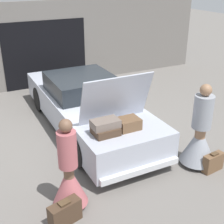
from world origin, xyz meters
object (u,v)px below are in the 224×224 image
at_px(suitcase_beside_right_person, 213,162).
at_px(person_left, 69,177).
at_px(person_right, 200,138).
at_px(suitcase_beside_left_person, 65,213).
at_px(car, 87,105).

bearing_deg(suitcase_beside_right_person, person_left, 173.81).
distance_m(person_right, suitcase_beside_left_person, 3.03).
relative_size(car, suitcase_beside_right_person, 10.99).
xyz_separation_m(person_right, suitcase_beside_left_person, (-2.97, -0.36, -0.42)).
xyz_separation_m(person_right, suitcase_beside_right_person, (0.12, -0.33, -0.43)).
xyz_separation_m(suitcase_beside_left_person, suitcase_beside_right_person, (3.09, 0.03, -0.01)).
bearing_deg(person_right, car, 14.73).
bearing_deg(person_left, suitcase_beside_right_person, 83.94).
relative_size(car, suitcase_beside_left_person, 9.29).
bearing_deg(person_right, suitcase_beside_right_person, -173.52).
distance_m(car, suitcase_beside_left_person, 3.36).
bearing_deg(car, suitcase_beside_right_person, -62.61).
xyz_separation_m(car, suitcase_beside_left_person, (-1.59, -2.93, -0.40)).
bearing_deg(suitcase_beside_left_person, person_right, 6.96).
xyz_separation_m(person_left, person_right, (2.76, 0.02, 0.03)).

